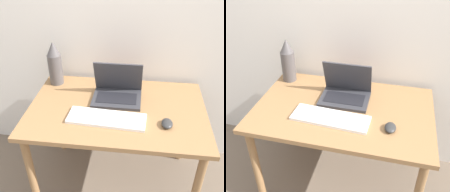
# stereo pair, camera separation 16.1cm
# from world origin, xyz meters

# --- Properties ---
(wall_back) EXTENTS (6.00, 0.05, 2.50)m
(wall_back) POSITION_xyz_m (0.00, 0.80, 1.25)
(wall_back) COLOR silver
(wall_back) RESTS_ON ground_plane
(desk) EXTENTS (1.13, 0.74, 0.72)m
(desk) POSITION_xyz_m (0.00, 0.37, 0.62)
(desk) COLOR olive
(desk) RESTS_ON ground_plane
(laptop) EXTENTS (0.32, 0.24, 0.25)m
(laptop) POSITION_xyz_m (-0.01, 0.48, 0.77)
(laptop) COLOR #333338
(laptop) RESTS_ON desk
(keyboard) EXTENTS (0.48, 0.19, 0.02)m
(keyboard) POSITION_xyz_m (-0.05, 0.23, 0.73)
(keyboard) COLOR white
(keyboard) RESTS_ON desk
(mouse) EXTENTS (0.07, 0.09, 0.03)m
(mouse) POSITION_xyz_m (0.31, 0.22, 0.73)
(mouse) COLOR #2D2D2D
(mouse) RESTS_ON desk
(vase) EXTENTS (0.10, 0.10, 0.32)m
(vase) POSITION_xyz_m (-0.47, 0.63, 0.87)
(vase) COLOR #514C4C
(vase) RESTS_ON desk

